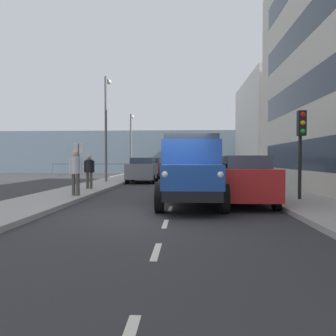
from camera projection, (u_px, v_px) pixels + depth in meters
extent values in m
plane|color=#2D2D30|center=(177.00, 188.00, 18.19)|extent=(80.00, 80.00, 0.00)
cube|color=#9E9993|center=(263.00, 187.00, 17.93)|extent=(2.48, 34.84, 0.15)
cube|color=#9E9993|center=(93.00, 187.00, 18.45)|extent=(2.48, 34.84, 0.15)
cube|color=silver|center=(156.00, 251.00, 5.68)|extent=(0.12, 1.10, 0.01)
cube|color=silver|center=(165.00, 224.00, 8.12)|extent=(0.12, 1.10, 0.01)
cube|color=silver|center=(170.00, 209.00, 10.64)|extent=(0.12, 1.10, 0.01)
cube|color=silver|center=(173.00, 199.00, 13.20)|extent=(0.12, 1.10, 0.01)
cube|color=silver|center=(175.00, 193.00, 15.68)|extent=(0.12, 1.10, 0.01)
cube|color=silver|center=(177.00, 188.00, 18.17)|extent=(0.12, 1.10, 0.01)
cube|color=silver|center=(178.00, 185.00, 20.41)|extent=(0.12, 1.10, 0.01)
cube|color=silver|center=(179.00, 182.00, 23.23)|extent=(0.12, 1.10, 0.01)
cube|color=silver|center=(180.00, 180.00, 25.69)|extent=(0.12, 1.10, 0.01)
cube|color=silver|center=(180.00, 178.00, 28.00)|extent=(0.12, 1.10, 0.01)
cube|color=silver|center=(181.00, 177.00, 30.57)|extent=(0.12, 1.10, 0.01)
cube|color=silver|center=(181.00, 175.00, 33.20)|extent=(0.12, 1.10, 0.01)
cube|color=#2D3847|center=(336.00, 154.00, 12.03)|extent=(0.08, 19.83, 1.40)
cube|color=silver|center=(280.00, 129.00, 30.34)|extent=(6.48, 11.69, 8.87)
cube|color=gray|center=(182.00, 152.00, 38.51)|extent=(80.00, 0.80, 5.00)
cylinder|color=#4C5156|center=(316.00, 169.00, 34.19)|extent=(0.08, 0.08, 1.20)
cylinder|color=#4C5156|center=(296.00, 169.00, 34.30)|extent=(0.08, 0.08, 1.20)
cylinder|color=#4C5156|center=(277.00, 169.00, 34.41)|extent=(0.08, 0.08, 1.20)
cylinder|color=#4C5156|center=(257.00, 169.00, 34.52)|extent=(0.08, 0.08, 1.20)
cylinder|color=#4C5156|center=(238.00, 169.00, 34.63)|extent=(0.08, 0.08, 1.20)
cylinder|color=#4C5156|center=(219.00, 169.00, 34.74)|extent=(0.08, 0.08, 1.20)
cylinder|color=#4C5156|center=(200.00, 169.00, 34.85)|extent=(0.08, 0.08, 1.20)
cylinder|color=#4C5156|center=(181.00, 169.00, 34.97)|extent=(0.08, 0.08, 1.20)
cylinder|color=#4C5156|center=(163.00, 169.00, 35.08)|extent=(0.08, 0.08, 1.20)
cylinder|color=#4C5156|center=(144.00, 169.00, 35.19)|extent=(0.08, 0.08, 1.20)
cylinder|color=#4C5156|center=(126.00, 169.00, 35.30)|extent=(0.08, 0.08, 1.20)
cylinder|color=#4C5156|center=(107.00, 169.00, 35.41)|extent=(0.08, 0.08, 1.20)
cylinder|color=#4C5156|center=(89.00, 169.00, 35.52)|extent=(0.08, 0.08, 1.20)
cylinder|color=#4C5156|center=(71.00, 169.00, 35.63)|extent=(0.08, 0.08, 1.20)
cylinder|color=#4C5156|center=(53.00, 169.00, 35.74)|extent=(0.08, 0.08, 1.20)
cube|color=#4C5156|center=(181.00, 164.00, 34.95)|extent=(28.00, 0.08, 0.08)
cube|color=black|center=(191.00, 188.00, 11.46)|extent=(1.64, 5.60, 0.30)
cube|color=#1E479E|center=(192.00, 176.00, 9.60)|extent=(1.72, 1.90, 0.70)
cube|color=silver|center=(192.00, 179.00, 8.71)|extent=(1.16, 0.08, 0.56)
sphere|color=white|center=(220.00, 174.00, 8.66)|extent=(0.20, 0.20, 0.20)
sphere|color=white|center=(165.00, 174.00, 8.74)|extent=(0.20, 0.20, 0.20)
cube|color=#1E479E|center=(191.00, 157.00, 11.09)|extent=(1.93, 1.34, 1.15)
cube|color=#2D3847|center=(191.00, 143.00, 11.08)|extent=(1.78, 1.23, 0.56)
cube|color=#2D2319|center=(190.00, 179.00, 12.79)|extent=(2.10, 2.80, 0.16)
cube|color=black|center=(217.00, 171.00, 12.73)|extent=(0.08, 2.80, 0.56)
cube|color=black|center=(165.00, 171.00, 12.84)|extent=(0.08, 2.80, 0.56)
cylinder|color=black|center=(224.00, 198.00, 9.73)|extent=(0.24, 0.90, 0.90)
cylinder|color=black|center=(159.00, 198.00, 9.84)|extent=(0.24, 0.90, 0.90)
cylinder|color=black|center=(215.00, 189.00, 12.95)|extent=(0.24, 0.90, 0.90)
cylinder|color=black|center=(166.00, 188.00, 13.05)|extent=(0.24, 0.90, 0.90)
cube|color=#B21E1E|center=(243.00, 182.00, 11.58)|extent=(1.72, 4.05, 1.00)
cube|color=#2D3847|center=(244.00, 162.00, 11.36)|extent=(1.41, 2.23, 0.42)
cylinder|color=black|center=(216.00, 193.00, 12.89)|extent=(0.18, 0.60, 0.60)
cylinder|color=black|center=(259.00, 193.00, 12.80)|extent=(0.18, 0.60, 0.60)
cylinder|color=black|center=(224.00, 200.00, 10.38)|extent=(0.18, 0.60, 0.60)
cylinder|color=black|center=(276.00, 201.00, 10.29)|extent=(0.18, 0.60, 0.60)
cube|color=#1E6670|center=(224.00, 175.00, 17.40)|extent=(1.75, 4.44, 1.00)
cube|color=#2D3847|center=(225.00, 161.00, 17.18)|extent=(1.44, 2.44, 0.42)
cylinder|color=black|center=(207.00, 182.00, 18.83)|extent=(0.18, 0.60, 0.60)
cylinder|color=black|center=(236.00, 182.00, 18.74)|extent=(0.18, 0.60, 0.60)
cylinder|color=black|center=(210.00, 186.00, 16.09)|extent=(0.18, 0.60, 0.60)
cylinder|color=black|center=(245.00, 186.00, 16.00)|extent=(0.18, 0.60, 0.60)
cube|color=white|center=(215.00, 171.00, 23.08)|extent=(1.83, 4.17, 1.00)
cube|color=#2D3847|center=(215.00, 161.00, 22.86)|extent=(1.50, 2.30, 0.42)
cylinder|color=black|center=(201.00, 177.00, 24.43)|extent=(0.18, 0.60, 0.60)
cylinder|color=black|center=(225.00, 177.00, 24.34)|extent=(0.18, 0.60, 0.60)
cylinder|color=black|center=(203.00, 179.00, 21.85)|extent=(0.18, 0.60, 0.60)
cylinder|color=black|center=(230.00, 179.00, 21.75)|extent=(0.18, 0.60, 0.60)
cube|color=slate|center=(143.00, 171.00, 22.88)|extent=(1.84, 3.96, 1.00)
cube|color=#2D3847|center=(143.00, 161.00, 23.06)|extent=(1.51, 2.18, 0.42)
cylinder|color=black|center=(153.00, 179.00, 21.62)|extent=(0.18, 0.60, 0.60)
cylinder|color=black|center=(127.00, 179.00, 21.72)|extent=(0.18, 0.60, 0.60)
cylinder|color=black|center=(157.00, 177.00, 24.07)|extent=(0.18, 0.60, 0.60)
cylinder|color=black|center=(133.00, 177.00, 24.17)|extent=(0.18, 0.60, 0.60)
cube|color=maroon|center=(151.00, 169.00, 28.23)|extent=(1.78, 4.15, 1.00)
cube|color=#2D3847|center=(151.00, 161.00, 28.41)|extent=(1.46, 2.28, 0.42)
cylinder|color=black|center=(159.00, 175.00, 26.91)|extent=(0.18, 0.60, 0.60)
cylinder|color=black|center=(139.00, 175.00, 27.01)|extent=(0.18, 0.60, 0.60)
cylinder|color=black|center=(162.00, 174.00, 29.48)|extent=(0.18, 0.60, 0.60)
cylinder|color=black|center=(143.00, 174.00, 29.57)|extent=(0.18, 0.60, 0.60)
cylinder|color=#4C473D|center=(78.00, 185.00, 13.18)|extent=(0.14, 0.14, 0.87)
cylinder|color=#4C473D|center=(74.00, 185.00, 13.19)|extent=(0.14, 0.14, 0.87)
cylinder|color=silver|center=(76.00, 165.00, 13.17)|extent=(0.34, 0.34, 0.69)
cylinder|color=silver|center=(81.00, 166.00, 13.16)|extent=(0.09, 0.09, 0.64)
cylinder|color=silver|center=(70.00, 166.00, 13.18)|extent=(0.09, 0.09, 0.64)
sphere|color=tan|center=(76.00, 154.00, 13.16)|extent=(0.24, 0.24, 0.24)
cylinder|color=#4C473D|center=(91.00, 180.00, 16.33)|extent=(0.14, 0.14, 0.81)
cylinder|color=#4C473D|center=(88.00, 180.00, 16.34)|extent=(0.14, 0.14, 0.81)
cylinder|color=black|center=(89.00, 166.00, 16.32)|extent=(0.34, 0.34, 0.64)
cylinder|color=black|center=(94.00, 167.00, 16.31)|extent=(0.09, 0.09, 0.59)
cylinder|color=black|center=(85.00, 167.00, 16.33)|extent=(0.09, 0.09, 0.59)
sphere|color=tan|center=(89.00, 157.00, 16.31)|extent=(0.22, 0.22, 0.22)
cylinder|color=black|center=(300.00, 155.00, 11.98)|extent=(0.12, 0.12, 3.20)
cube|color=black|center=(302.00, 123.00, 11.81)|extent=(0.28, 0.24, 0.90)
sphere|color=red|center=(303.00, 114.00, 11.68)|extent=(0.18, 0.18, 0.18)
sphere|color=orange|center=(303.00, 123.00, 11.69)|extent=(0.18, 0.18, 0.18)
sphere|color=green|center=(303.00, 131.00, 11.70)|extent=(0.18, 0.18, 0.18)
cylinder|color=#59595B|center=(106.00, 129.00, 21.64)|extent=(0.16, 0.16, 6.90)
cylinder|color=#59595B|center=(107.00, 80.00, 22.00)|extent=(0.10, 0.90, 0.10)
sphere|color=silver|center=(109.00, 82.00, 22.45)|extent=(0.32, 0.32, 0.32)
cylinder|color=#59595B|center=(131.00, 145.00, 31.20)|extent=(0.16, 0.16, 5.76)
cylinder|color=#59595B|center=(132.00, 116.00, 31.58)|extent=(0.10, 0.90, 0.10)
sphere|color=silver|center=(132.00, 117.00, 32.03)|extent=(0.32, 0.32, 0.32)
cylinder|color=#4C4C4C|center=(79.00, 167.00, 15.48)|extent=(0.07, 0.07, 2.20)
cube|color=silver|center=(79.00, 148.00, 15.46)|extent=(0.50, 0.04, 0.50)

